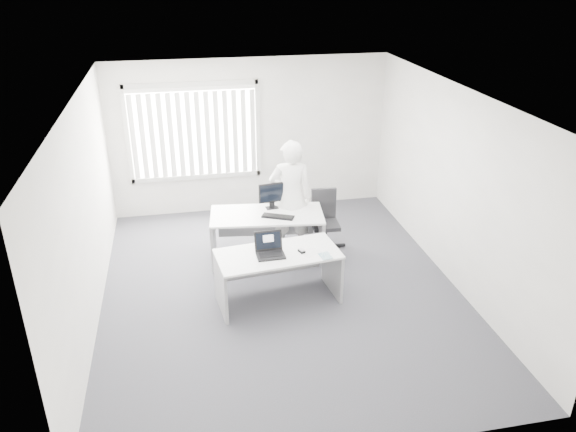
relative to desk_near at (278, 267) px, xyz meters
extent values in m
plane|color=#55555D|center=(0.09, 0.25, -0.54)|extent=(6.00, 6.00, 0.00)
cube|color=white|center=(0.09, 3.25, 0.86)|extent=(5.00, 0.02, 2.80)
cube|color=white|center=(0.09, -2.75, 0.86)|extent=(5.00, 0.02, 2.80)
cube|color=white|center=(-2.41, 0.25, 0.86)|extent=(0.02, 6.00, 2.80)
cube|color=white|center=(2.59, 0.25, 0.86)|extent=(0.02, 6.00, 2.80)
cube|color=white|center=(0.09, 0.25, 2.26)|extent=(5.00, 6.00, 0.02)
cube|color=beige|center=(-0.91, 3.21, 1.01)|extent=(2.32, 0.06, 1.76)
cube|color=white|center=(0.00, 0.00, 0.19)|extent=(1.72, 0.95, 0.03)
cube|color=#A1A1A3|center=(-0.79, -0.09, -0.18)|extent=(0.12, 0.71, 0.72)
cube|color=#A1A1A3|center=(0.79, 0.09, -0.18)|extent=(0.12, 0.71, 0.72)
cube|color=white|center=(0.05, 1.19, 0.23)|extent=(1.80, 1.00, 0.03)
cube|color=#A1A1A3|center=(-0.79, 1.30, -0.16)|extent=(0.13, 0.74, 0.75)
cube|color=#A1A1A3|center=(0.88, 1.09, -0.16)|extent=(0.13, 0.74, 0.75)
cylinder|color=black|center=(1.03, 1.36, -0.50)|extent=(0.59, 0.59, 0.07)
cylinder|color=black|center=(1.03, 1.36, -0.33)|extent=(0.06, 0.06, 0.43)
cube|color=black|center=(1.03, 1.36, -0.11)|extent=(0.45, 0.45, 0.06)
cube|color=black|center=(1.04, 1.55, 0.18)|extent=(0.41, 0.08, 0.51)
imported|color=white|center=(0.47, 1.42, 0.39)|extent=(0.74, 0.54, 1.86)
cube|color=silver|center=(0.43, -0.07, 0.21)|extent=(0.32, 0.30, 0.00)
cube|color=silver|center=(0.60, -0.21, 0.21)|extent=(0.17, 0.22, 0.01)
cube|color=black|center=(0.19, 1.04, 0.25)|extent=(0.51, 0.35, 0.02)
camera|label=1|loc=(-1.17, -6.50, 3.83)|focal=35.00mm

